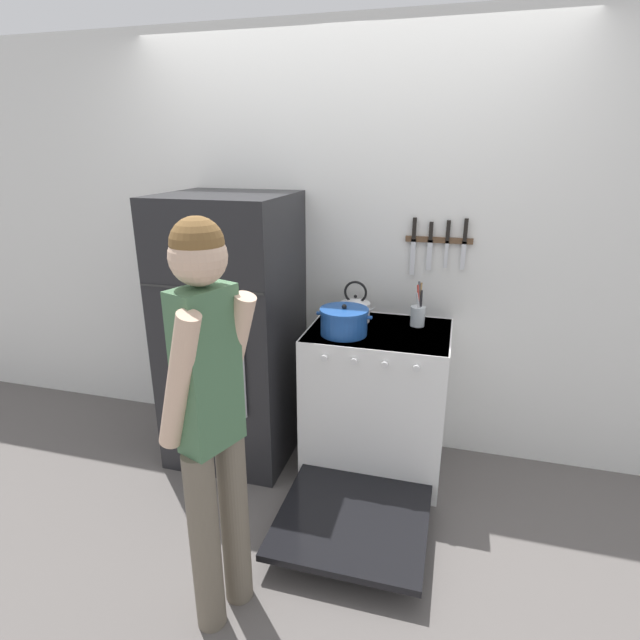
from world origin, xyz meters
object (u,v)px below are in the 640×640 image
object	(u,v)px
refrigerator	(233,331)
tea_kettle	(355,308)
stove_range	(375,403)
dutch_oven_pot	(344,321)
utensil_jar	(418,314)
person	(211,412)

from	to	relation	value
refrigerator	tea_kettle	bearing A→B (deg)	13.05
stove_range	dutch_oven_pot	xyz separation A→B (m)	(-0.18, -0.08, 0.52)
dutch_oven_pot	refrigerator	bearing A→B (deg)	173.82
utensil_jar	person	bearing A→B (deg)	-115.78
refrigerator	utensil_jar	size ratio (longest dim) A/B	6.25
refrigerator	person	world-z (taller)	person
refrigerator	tea_kettle	size ratio (longest dim) A/B	6.69
tea_kettle	utensil_jar	size ratio (longest dim) A/B	0.93
dutch_oven_pot	person	size ratio (longest dim) A/B	0.19
utensil_jar	stove_range	bearing A→B (deg)	-140.18
utensil_jar	tea_kettle	bearing A→B (deg)	-179.01
refrigerator	stove_range	size ratio (longest dim) A/B	1.23
refrigerator	stove_range	world-z (taller)	refrigerator
stove_range	person	distance (m)	1.33
refrigerator	dutch_oven_pot	size ratio (longest dim) A/B	5.24
refrigerator	person	xyz separation A→B (m)	(0.45, -1.15, 0.13)
refrigerator	stove_range	distance (m)	0.96
refrigerator	utensil_jar	bearing A→B (deg)	9.07
stove_range	dutch_oven_pot	size ratio (longest dim) A/B	4.26
person	dutch_oven_pot	bearing A→B (deg)	6.60
refrigerator	tea_kettle	xyz separation A→B (m)	(0.72, 0.17, 0.15)
refrigerator	person	bearing A→B (deg)	-68.56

